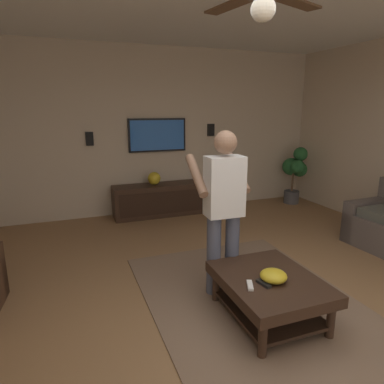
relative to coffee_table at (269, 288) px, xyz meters
name	(u,v)px	position (x,y,z in m)	size (l,w,h in m)	color
ground_plane	(266,330)	(-0.15, 0.11, -0.30)	(8.95, 8.95, 0.00)	olive
wall_back_tv	(152,132)	(3.63, 0.11, 1.13)	(0.10, 6.43, 2.85)	#C6B299
area_rug	(256,305)	(0.20, 0.00, -0.29)	(2.84, 1.94, 0.01)	#7A604C
coffee_table	(269,288)	(0.00, 0.00, 0.00)	(1.00, 0.80, 0.40)	#332116
media_console	(162,199)	(3.29, 0.04, -0.02)	(0.45, 1.70, 0.55)	#332116
tv	(157,135)	(3.53, 0.04, 1.08)	(0.05, 1.02, 0.57)	black
person_standing	(223,204)	(0.58, 0.19, 0.64)	(0.54, 0.54, 1.64)	#4C5166
potted_plant_tall	(296,170)	(3.13, -2.62, 0.35)	(0.53, 0.45, 1.10)	#4C4C51
bowl	(273,276)	(-0.07, 0.01, 0.16)	(0.23, 0.23, 0.10)	gold
remote_white	(250,285)	(-0.08, 0.25, 0.12)	(0.15, 0.04, 0.02)	white
remote_black	(263,284)	(-0.10, 0.12, 0.12)	(0.15, 0.04, 0.02)	black
vase_round	(154,178)	(3.31, 0.18, 0.36)	(0.22, 0.22, 0.22)	gold
wall_speaker_left	(211,130)	(3.55, -0.98, 1.15)	(0.06, 0.12, 0.22)	black
wall_speaker_right	(90,139)	(3.55, 1.18, 1.05)	(0.06, 0.12, 0.22)	black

